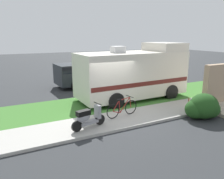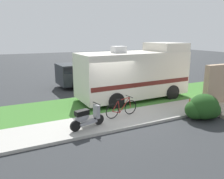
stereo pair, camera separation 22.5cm
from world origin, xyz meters
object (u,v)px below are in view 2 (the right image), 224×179
at_px(motorhome_rv, 135,73).
at_px(bicycle, 122,108).
at_px(bottle_green, 190,100).
at_px(pickup_truck_near, 86,74).
at_px(pickup_truck_far, 111,66).
at_px(scooter, 86,117).

bearing_deg(motorhome_rv, bicycle, -131.12).
bearing_deg(bottle_green, pickup_truck_near, 118.47).
height_order(bicycle, pickup_truck_far, pickup_truck_far).
relative_size(scooter, bicycle, 0.90).
xyz_separation_m(pickup_truck_far, bottle_green, (0.14, -9.86, -0.74)).
distance_m(pickup_truck_near, bottle_green, 7.86).
distance_m(motorhome_rv, bottle_green, 3.49).
bearing_deg(pickup_truck_near, pickup_truck_far, 39.76).
height_order(motorhome_rv, pickup_truck_near, motorhome_rv).
relative_size(pickup_truck_near, pickup_truck_far, 1.02).
height_order(pickup_truck_near, bottle_green, pickup_truck_near).
distance_m(bicycle, pickup_truck_near, 7.27).
xyz_separation_m(motorhome_rv, bicycle, (-2.24, -2.57, -1.08)).
xyz_separation_m(motorhome_rv, pickup_truck_near, (-1.42, 4.64, -0.65)).
relative_size(motorhome_rv, pickup_truck_near, 1.22).
height_order(bicycle, pickup_truck_near, pickup_truck_near).
distance_m(scooter, bicycle, 2.00).
bearing_deg(bicycle, pickup_truck_far, 66.64).
bearing_deg(pickup_truck_near, bicycle, -96.46).
xyz_separation_m(bicycle, pickup_truck_far, (4.40, 10.19, 0.45)).
height_order(motorhome_rv, bottle_green, motorhome_rv).
height_order(motorhome_rv, pickup_truck_far, motorhome_rv).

